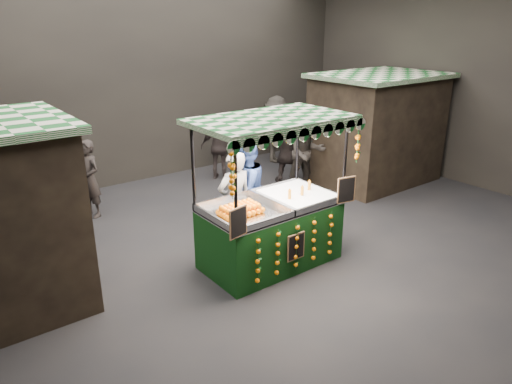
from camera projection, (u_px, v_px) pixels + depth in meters
ground at (274, 251)px, 8.16m from camera, size 12.00×12.00×0.00m
market_hall at (276, 48)px, 6.99m from camera, size 12.10×10.10×5.05m
neighbour_stall_right at (376, 128)px, 11.32m from camera, size 3.00×2.20×2.60m
juice_stall at (272, 221)px, 7.49m from camera, size 2.50×1.47×2.42m
vendor_grey at (235, 202)px, 7.94m from camera, size 0.66×0.45×1.76m
vendor_blue at (245, 190)px, 8.39m from camera, size 1.08×0.97×1.84m
shopper_1 at (306, 153)px, 10.66m from camera, size 1.10×0.98×1.87m
shopper_2 at (220, 147)px, 11.60m from camera, size 0.96×0.92×1.61m
shopper_3 at (276, 129)px, 12.97m from camera, size 1.35×1.27×1.83m
shopper_5 at (289, 147)px, 11.33m from camera, size 1.53×1.54×1.78m
shopper_6 at (89, 179)px, 9.34m from camera, size 0.54×0.66×1.58m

